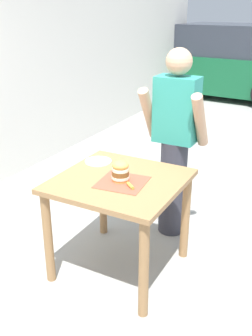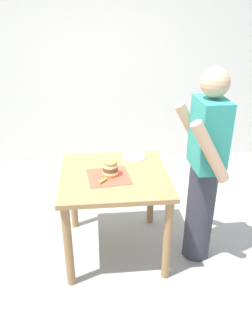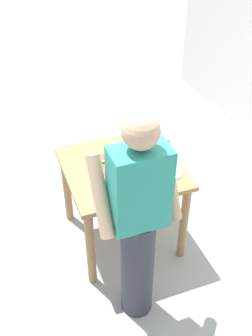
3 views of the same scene
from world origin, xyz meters
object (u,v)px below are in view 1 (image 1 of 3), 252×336
at_px(patio_table, 120,196).
at_px(sandwich, 120,171).
at_px(pickle_spear, 130,186).
at_px(diner_across_table, 175,143).
at_px(parked_car_mid_block, 224,64).
at_px(side_plate_with_forks, 98,161).

height_order(patio_table, sandwich, sandwich).
xyz_separation_m(pickle_spear, diner_across_table, (0.00, 0.83, 0.07)).
bearing_deg(sandwich, pickle_spear, -29.77).
distance_m(sandwich, diner_across_table, 0.77).
distance_m(patio_table, parked_car_mid_block, 7.06).
bearing_deg(parked_car_mid_block, patio_table, -80.91).
height_order(sandwich, parked_car_mid_block, parked_car_mid_block).
bearing_deg(patio_table, diner_across_table, 78.58).
xyz_separation_m(pickle_spear, parked_car_mid_block, (-1.26, 7.08, -0.09)).
height_order(pickle_spear, diner_across_table, diner_across_table).
relative_size(side_plate_with_forks, parked_car_mid_block, 0.05).
bearing_deg(sandwich, parked_car_mid_block, 99.26).
bearing_deg(side_plate_with_forks, patio_table, -33.22).
bearing_deg(diner_across_table, sandwich, -99.05).
xyz_separation_m(patio_table, side_plate_with_forks, (-0.32, 0.21, 0.15)).
height_order(side_plate_with_forks, diner_across_table, diner_across_table).
height_order(sandwich, side_plate_with_forks, sandwich).
bearing_deg(side_plate_with_forks, sandwich, -35.16).
xyz_separation_m(sandwich, side_plate_with_forks, (-0.35, 0.24, -0.08)).
bearing_deg(pickle_spear, sandwich, 150.23).
height_order(sandwich, pickle_spear, sandwich).
bearing_deg(sandwich, side_plate_with_forks, 144.84).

